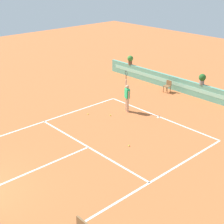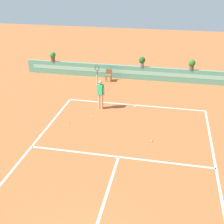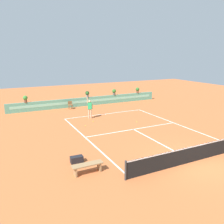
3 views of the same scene
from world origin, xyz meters
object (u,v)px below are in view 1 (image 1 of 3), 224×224
(potted_plant_centre, at_px, (202,78))
(potted_plant_far_left, at_px, (130,59))
(tennis_ball_near_baseline, at_px, (88,114))
(tennis_ball_mid_court, at_px, (129,146))
(tennis_ball_by_sideline, at_px, (110,115))
(ball_kid_chair, at_px, (168,86))
(tennis_player, at_px, (127,96))

(potted_plant_centre, distance_m, potted_plant_far_left, 6.81)
(tennis_ball_near_baseline, height_order, tennis_ball_mid_court, same)
(tennis_ball_near_baseline, distance_m, tennis_ball_by_sideline, 1.39)
(ball_kid_chair, height_order, tennis_ball_mid_court, ball_kid_chair)
(tennis_ball_by_sideline, bearing_deg, tennis_ball_mid_court, -28.28)
(ball_kid_chair, xyz_separation_m, tennis_ball_mid_court, (3.75, -7.68, -0.44))
(tennis_player, relative_size, tennis_ball_near_baseline, 38.01)
(tennis_ball_near_baseline, relative_size, potted_plant_far_left, 0.09)
(tennis_ball_near_baseline, bearing_deg, tennis_ball_mid_court, -11.90)
(ball_kid_chair, bearing_deg, potted_plant_far_left, 170.80)
(tennis_ball_by_sideline, relative_size, potted_plant_far_left, 0.09)
(tennis_player, xyz_separation_m, potted_plant_far_left, (-5.03, 5.35, 0.36))
(ball_kid_chair, distance_m, tennis_ball_by_sideline, 5.87)
(tennis_ball_near_baseline, distance_m, potted_plant_centre, 8.18)
(tennis_ball_near_baseline, relative_size, tennis_ball_by_sideline, 1.00)
(tennis_ball_near_baseline, height_order, potted_plant_centre, potted_plant_centre)
(tennis_ball_by_sideline, bearing_deg, tennis_player, 81.63)
(tennis_player, height_order, potted_plant_centre, tennis_player)
(tennis_player, distance_m, tennis_ball_mid_court, 4.58)
(potted_plant_centre, relative_size, potted_plant_far_left, 1.00)
(tennis_ball_mid_court, xyz_separation_m, tennis_ball_by_sideline, (-3.42, 1.84, 0.00))
(tennis_ball_mid_court, height_order, potted_plant_centre, potted_plant_centre)
(tennis_ball_near_baseline, bearing_deg, potted_plant_centre, 67.97)
(tennis_player, xyz_separation_m, tennis_ball_by_sideline, (-0.18, -1.23, -1.02))
(ball_kid_chair, distance_m, tennis_player, 4.68)
(tennis_player, relative_size, potted_plant_centre, 3.57)
(potted_plant_centre, xyz_separation_m, potted_plant_far_left, (-6.81, 0.00, 0.00))
(potted_plant_centre, bearing_deg, tennis_player, -108.43)
(potted_plant_centre, bearing_deg, ball_kid_chair, -162.27)
(tennis_ball_mid_court, bearing_deg, potted_plant_far_left, 134.50)
(tennis_ball_mid_court, bearing_deg, ball_kid_chair, 116.01)
(tennis_ball_near_baseline, height_order, tennis_ball_by_sideline, same)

